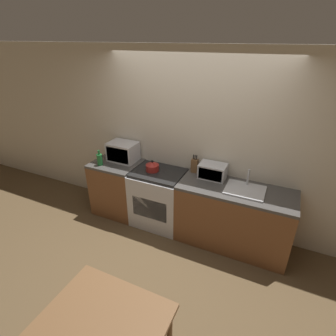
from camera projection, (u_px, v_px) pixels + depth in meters
name	position (u px, v px, depth m)	size (l,w,h in m)	color
ground_plane	(164.00, 255.00, 3.58)	(16.00, 16.00, 0.00)	brown
wall_back	(193.00, 143.00, 3.78)	(10.00, 0.06, 2.60)	beige
counter_left_run	(118.00, 187.00, 4.32)	(0.73, 0.62, 0.90)	brown
counter_right_run	(233.00, 217.00, 3.61)	(1.52, 0.62, 0.90)	brown
stove_range	(159.00, 198.00, 4.04)	(0.77, 0.62, 0.90)	silver
kettle	(152.00, 166.00, 3.84)	(0.19, 0.19, 0.17)	maroon
microwave	(123.00, 152.00, 4.12)	(0.44, 0.33, 0.30)	silver
bottle	(100.00, 159.00, 4.00)	(0.08, 0.08, 0.24)	#1E662D
knife_block	(195.00, 166.00, 3.78)	(0.10, 0.07, 0.27)	brown
toaster_oven	(213.00, 171.00, 3.63)	(0.37, 0.25, 0.21)	silver
sink_basin	(245.00, 189.00, 3.36)	(0.50, 0.40, 0.24)	silver
dining_table	(104.00, 327.00, 2.06)	(0.96, 0.74, 0.72)	brown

